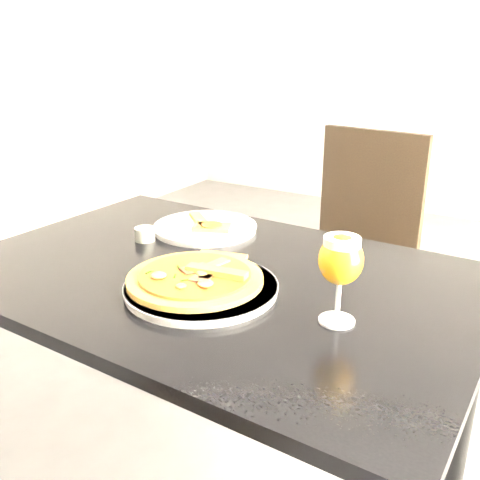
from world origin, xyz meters
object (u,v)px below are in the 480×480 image
Objects in this scene: dining_table at (214,306)px; beer_glass at (341,260)px; chair_far at (352,246)px; pizza at (196,277)px.

dining_table is 6.99× the size of beer_glass.
pizza is (-0.00, -1.00, 0.26)m from chair_far.
dining_table is at bearing -84.77° from chair_far.
dining_table is at bearing 102.18° from pizza.
pizza reaches higher than dining_table.
chair_far is at bearing 90.10° from dining_table.
beer_glass reaches higher than pizza.
beer_glass reaches higher than dining_table.
dining_table is 0.91m from chair_far.
pizza is 0.33m from beer_glass.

